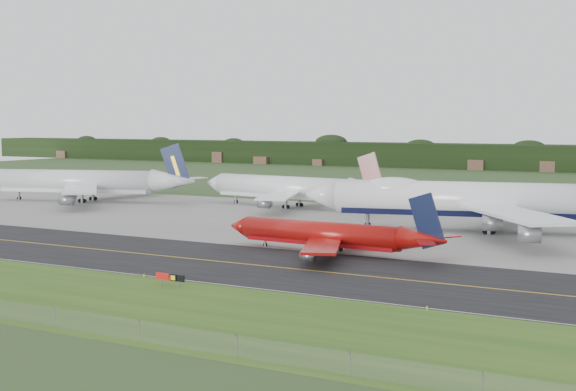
# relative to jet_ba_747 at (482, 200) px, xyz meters

# --- Properties ---
(ground) EXTENTS (600.00, 600.00, 0.00)m
(ground) POSITION_rel_jet_ba_747_xyz_m (-27.03, -52.09, -6.64)
(ground) COLOR #2D4520
(ground) RESTS_ON ground
(grass_verge) EXTENTS (400.00, 30.00, 0.01)m
(grass_verge) POSITION_rel_jet_ba_747_xyz_m (-27.03, -87.09, -6.63)
(grass_verge) COLOR #2B5118
(grass_verge) RESTS_ON ground
(taxiway) EXTENTS (400.00, 32.00, 0.02)m
(taxiway) POSITION_rel_jet_ba_747_xyz_m (-27.03, -56.09, -6.63)
(taxiway) COLOR black
(taxiway) RESTS_ON ground
(apron) EXTENTS (400.00, 78.00, 0.01)m
(apron) POSITION_rel_jet_ba_747_xyz_m (-27.03, -1.09, -6.63)
(apron) COLOR gray
(apron) RESTS_ON ground
(taxiway_centreline) EXTENTS (400.00, 0.40, 0.00)m
(taxiway_centreline) POSITION_rel_jet_ba_747_xyz_m (-27.03, -56.09, -6.61)
(taxiway_centreline) COLOR gold
(taxiway_centreline) RESTS_ON taxiway
(taxiway_edge_line) EXTENTS (400.00, 0.25, 0.00)m
(taxiway_edge_line) POSITION_rel_jet_ba_747_xyz_m (-27.03, -71.59, -6.61)
(taxiway_edge_line) COLOR silver
(taxiway_edge_line) RESTS_ON taxiway
(perimeter_fence) EXTENTS (320.00, 0.10, 320.00)m
(perimeter_fence) POSITION_rel_jet_ba_747_xyz_m (-27.03, -100.09, -5.54)
(perimeter_fence) COLOR slate
(perimeter_fence) RESTS_ON ground
(horizon_treeline) EXTENTS (700.00, 25.00, 12.00)m
(horizon_treeline) POSITION_rel_jet_ba_747_xyz_m (-27.03, 221.68, -1.17)
(horizon_treeline) COLOR black
(horizon_treeline) RESTS_ON ground
(jet_ba_747) EXTENTS (76.88, 62.61, 19.50)m
(jet_ba_747) POSITION_rel_jet_ba_747_xyz_m (0.00, 0.00, 0.00)
(jet_ba_747) COLOR white
(jet_ba_747) RESTS_ON ground
(jet_red_737) EXTENTS (42.56, 34.67, 11.49)m
(jet_red_737) POSITION_rel_jet_ba_747_xyz_m (-15.58, -39.61, -3.46)
(jet_red_737) COLOR #940D0A
(jet_red_737) RESTS_ON ground
(jet_navy_gold) EXTENTS (64.37, 54.75, 16.92)m
(jet_navy_gold) POSITION_rel_jet_ba_747_xyz_m (-116.11, 8.53, -1.08)
(jet_navy_gold) COLOR silver
(jet_navy_gold) RESTS_ON ground
(jet_star_tail) EXTENTS (58.31, 48.52, 15.37)m
(jet_star_tail) POSITION_rel_jet_ba_747_xyz_m (-56.94, 22.57, -1.51)
(jet_star_tail) COLOR white
(jet_star_tail) RESTS_ON ground
(taxiway_sign) EXTENTS (5.01, 0.38, 1.67)m
(taxiway_sign) POSITION_rel_jet_ba_747_xyz_m (-23.48, -75.64, -5.46)
(taxiway_sign) COLOR slate
(taxiway_sign) RESTS_ON ground
(edge_marker_center) EXTENTS (0.16, 0.16, 0.50)m
(edge_marker_center) POSITION_rel_jet_ba_747_xyz_m (-30.49, -72.59, -6.39)
(edge_marker_center) COLOR yellow
(edge_marker_center) RESTS_ON ground
(edge_marker_right) EXTENTS (0.16, 0.16, 0.50)m
(edge_marker_right) POSITION_rel_jet_ba_747_xyz_m (12.87, -72.59, -6.39)
(edge_marker_right) COLOR yellow
(edge_marker_right) RESTS_ON ground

